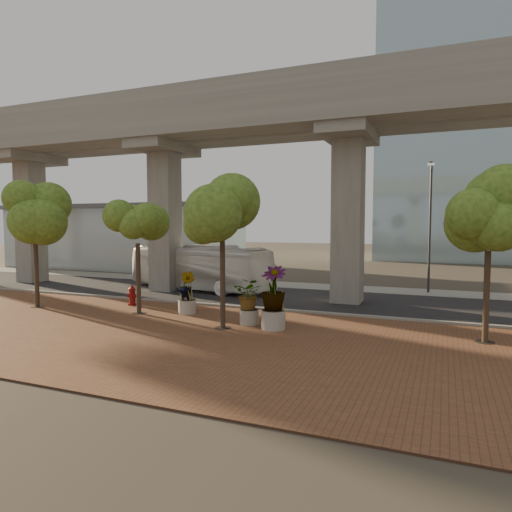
% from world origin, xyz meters
% --- Properties ---
extents(ground, '(160.00, 160.00, 0.00)m').
position_xyz_m(ground, '(0.00, 0.00, 0.00)').
color(ground, '#3E392D').
rests_on(ground, ground).
extents(brick_plaza, '(70.00, 13.00, 0.06)m').
position_xyz_m(brick_plaza, '(0.00, -8.00, 0.03)').
color(brick_plaza, brown).
rests_on(brick_plaza, ground).
extents(asphalt_road, '(90.00, 8.00, 0.04)m').
position_xyz_m(asphalt_road, '(0.00, 2.00, 0.02)').
color(asphalt_road, black).
rests_on(asphalt_road, ground).
extents(curb_strip, '(70.00, 0.25, 0.16)m').
position_xyz_m(curb_strip, '(0.00, -2.00, 0.08)').
color(curb_strip, gray).
rests_on(curb_strip, ground).
extents(far_sidewalk, '(90.00, 3.00, 0.06)m').
position_xyz_m(far_sidewalk, '(0.00, 7.50, 0.03)').
color(far_sidewalk, gray).
rests_on(far_sidewalk, ground).
extents(transit_viaduct, '(72.00, 5.60, 12.40)m').
position_xyz_m(transit_viaduct, '(0.00, 2.00, 7.29)').
color(transit_viaduct, gray).
rests_on(transit_viaduct, ground).
extents(station_pavilion, '(23.00, 13.00, 6.30)m').
position_xyz_m(station_pavilion, '(-20.00, 16.00, 3.22)').
color(station_pavilion, '#A4B5BC').
rests_on(station_pavilion, ground).
extents(transit_bus, '(11.08, 5.03, 3.01)m').
position_xyz_m(transit_bus, '(-4.02, 2.96, 1.50)').
color(transit_bus, silver).
rests_on(transit_bus, ground).
extents(fire_hydrant, '(0.53, 0.48, 1.06)m').
position_xyz_m(fire_hydrant, '(-4.44, -3.54, 0.57)').
color(fire_hydrant, maroon).
rests_on(fire_hydrant, ground).
extents(planter_front, '(1.83, 1.83, 2.01)m').
position_xyz_m(planter_front, '(3.23, -5.44, 1.28)').
color(planter_front, '#A8A198').
rests_on(planter_front, ground).
extents(planter_right, '(2.45, 2.45, 2.62)m').
position_xyz_m(planter_right, '(4.52, -5.89, 1.65)').
color(planter_right, gray).
rests_on(planter_right, ground).
extents(planter_left, '(1.89, 1.89, 2.08)m').
position_xyz_m(planter_left, '(-0.50, -4.42, 1.32)').
color(planter_left, gray).
rests_on(planter_left, ground).
extents(street_tree_far_west, '(3.65, 3.65, 6.58)m').
position_xyz_m(street_tree_far_west, '(-8.67, -5.93, 4.95)').
color(street_tree_far_west, '#453727').
rests_on(street_tree_far_west, ground).
extents(street_tree_near_west, '(3.08, 3.08, 5.72)m').
position_xyz_m(street_tree_near_west, '(-2.69, -5.29, 4.35)').
color(street_tree_near_west, '#453727').
rests_on(street_tree_near_west, ground).
extents(street_tree_near_east, '(3.65, 3.65, 6.51)m').
position_xyz_m(street_tree_near_east, '(2.50, -6.53, 4.89)').
color(street_tree_near_east, '#453727').
rests_on(street_tree_near_east, ground).
extents(street_tree_far_east, '(3.79, 3.79, 6.22)m').
position_xyz_m(street_tree_far_east, '(12.47, -4.89, 4.53)').
color(street_tree_far_east, '#453727').
rests_on(street_tree_far_east, ground).
extents(streetlamp_west, '(0.46, 1.33, 9.20)m').
position_xyz_m(streetlamp_west, '(-9.05, 5.69, 5.37)').
color(streetlamp_west, '#2F2F34').
rests_on(streetlamp_west, ground).
extents(streetlamp_east, '(0.40, 1.18, 8.16)m').
position_xyz_m(streetlamp_east, '(10.11, 7.34, 4.76)').
color(streetlamp_east, '#2A2A2E').
rests_on(streetlamp_east, ground).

